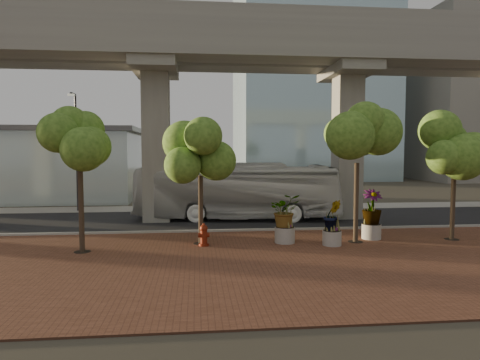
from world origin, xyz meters
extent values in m
plane|color=#3D392C|center=(0.00, 0.00, 0.00)|extent=(160.00, 160.00, 0.00)
cube|color=brown|center=(0.00, -8.00, 0.03)|extent=(70.00, 13.00, 0.06)
cube|color=black|center=(0.00, 2.00, 0.02)|extent=(90.00, 8.00, 0.04)
cube|color=#A29E96|center=(0.00, -2.00, 0.08)|extent=(70.00, 0.25, 0.16)
cube|color=#A29E96|center=(0.00, 7.50, 0.03)|extent=(90.00, 3.00, 0.06)
cube|color=gray|center=(0.00, 0.40, 10.50)|extent=(72.00, 2.40, 1.80)
cube|color=gray|center=(0.00, 3.60, 10.50)|extent=(72.00, 2.40, 1.80)
cube|color=gray|center=(0.00, -0.70, 11.90)|extent=(72.00, 0.12, 1.00)
cube|color=gray|center=(0.00, 4.70, 11.90)|extent=(72.00, 0.12, 1.00)
cube|color=silver|center=(-20.00, 16.00, 3.00)|extent=(22.00, 12.00, 6.00)
cube|color=#545459|center=(-20.00, 16.00, 6.10)|extent=(23.00, 13.00, 0.40)
cube|color=gray|center=(38.00, 36.00, 12.00)|extent=(18.00, 16.00, 24.00)
imported|color=silver|center=(-1.04, 2.10, 1.77)|extent=(12.93, 4.45, 3.53)
cylinder|color=maroon|center=(-3.27, -5.33, 0.11)|extent=(0.46, 0.46, 0.10)
cylinder|color=maroon|center=(-3.27, -5.33, 0.48)|extent=(0.30, 0.30, 0.74)
sphere|color=maroon|center=(-3.27, -5.33, 0.85)|extent=(0.36, 0.36, 0.36)
cylinder|color=maroon|center=(-3.27, -5.33, 1.01)|extent=(0.10, 0.10, 0.13)
cylinder|color=maroon|center=(-3.27, -5.33, 0.54)|extent=(0.51, 0.20, 0.20)
cylinder|color=#AAA299|center=(0.50, -5.07, 0.42)|extent=(0.94, 0.94, 0.73)
imported|color=#325917|center=(0.50, -5.07, 1.57)|extent=(2.09, 2.09, 1.56)
cylinder|color=#A49F94|center=(4.88, -4.64, 0.42)|extent=(0.92, 0.92, 0.72)
imported|color=#325917|center=(4.88, -4.64, 1.62)|extent=(2.26, 2.26, 1.69)
cylinder|color=#A39B93|center=(2.52, -5.83, 0.39)|extent=(0.85, 0.85, 0.66)
imported|color=#325917|center=(2.52, -5.83, 1.44)|extent=(1.90, 1.90, 1.42)
cylinder|color=#483929|center=(-8.44, -5.98, 1.84)|extent=(0.22, 0.22, 3.56)
cylinder|color=black|center=(-8.44, -5.98, 0.07)|extent=(0.70, 0.70, 0.01)
cylinder|color=#483929|center=(-3.40, -4.89, 1.64)|extent=(0.22, 0.22, 3.16)
cylinder|color=black|center=(-3.40, -4.89, 0.07)|extent=(0.70, 0.70, 0.01)
cylinder|color=#483929|center=(3.86, -5.23, 1.92)|extent=(0.22, 0.22, 3.72)
cylinder|color=black|center=(3.86, -5.23, 0.07)|extent=(0.70, 0.70, 0.01)
cylinder|color=#483929|center=(8.70, -5.18, 1.76)|extent=(0.22, 0.22, 3.40)
cylinder|color=black|center=(8.70, -5.18, 0.07)|extent=(0.70, 0.70, 0.01)
cylinder|color=#29292D|center=(-12.02, 6.87, 4.13)|extent=(0.14, 0.14, 8.19)
cube|color=#29292D|center=(-12.02, 6.36, 8.23)|extent=(0.15, 1.02, 0.15)
cube|color=silver|center=(-12.02, 5.85, 8.12)|extent=(0.41, 0.20, 0.12)
cylinder|color=#2D2D32|center=(7.94, 5.73, 4.05)|extent=(0.14, 0.14, 8.02)
cube|color=#2D2D32|center=(7.94, 5.23, 8.06)|extent=(0.15, 1.00, 0.15)
cube|color=silver|center=(7.94, 4.73, 7.95)|extent=(0.40, 0.20, 0.12)
camera|label=1|loc=(-3.59, -24.47, 4.37)|focal=32.00mm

